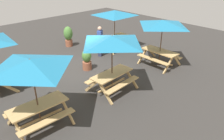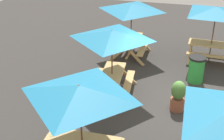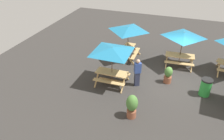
{
  "view_description": "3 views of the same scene",
  "coord_description": "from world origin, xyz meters",
  "px_view_note": "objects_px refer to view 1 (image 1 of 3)",
  "views": [
    {
      "loc": [
        5.5,
        7.34,
        4.69
      ],
      "look_at": [
        0.18,
        1.76,
        0.9
      ],
      "focal_mm": 35.0,
      "sensor_mm": 36.0,
      "label": 1
    },
    {
      "loc": [
        -8.69,
        -0.49,
        5.7
      ],
      "look_at": [
        0.18,
        1.76,
        0.9
      ],
      "focal_mm": 50.0,
      "sensor_mm": 36.0,
      "label": 2
    },
    {
      "loc": [
        0.18,
        -11.37,
        7.25
      ],
      "look_at": [
        -3.24,
        -1.63,
        0.9
      ],
      "focal_mm": 35.0,
      "sensor_mm": 36.0,
      "label": 3
    }
  ],
  "objects_px": {
    "picnic_table_3": "(163,26)",
    "picnic_table_0": "(112,44)",
    "picnic_table_1": "(31,69)",
    "potted_plant_0": "(68,36)",
    "potted_plant_1": "(87,60)",
    "person_standing": "(100,41)",
    "trash_bin_green": "(43,69)",
    "picnic_table_2": "(115,16)"
  },
  "relations": [
    {
      "from": "picnic_table_1",
      "to": "trash_bin_green",
      "type": "height_order",
      "value": "picnic_table_1"
    },
    {
      "from": "trash_bin_green",
      "to": "potted_plant_0",
      "type": "bearing_deg",
      "value": -138.02
    },
    {
      "from": "picnic_table_2",
      "to": "picnic_table_0",
      "type": "bearing_deg",
      "value": 44.86
    },
    {
      "from": "trash_bin_green",
      "to": "potted_plant_0",
      "type": "distance_m",
      "value": 4.35
    },
    {
      "from": "picnic_table_2",
      "to": "person_standing",
      "type": "xyz_separation_m",
      "value": [
        1.38,
        0.28,
        -1.1
      ]
    },
    {
      "from": "picnic_table_2",
      "to": "picnic_table_3",
      "type": "height_order",
      "value": "same"
    },
    {
      "from": "picnic_table_0",
      "to": "trash_bin_green",
      "type": "relative_size",
      "value": 2.38
    },
    {
      "from": "picnic_table_0",
      "to": "picnic_table_1",
      "type": "distance_m",
      "value": 3.14
    },
    {
      "from": "trash_bin_green",
      "to": "potted_plant_1",
      "type": "xyz_separation_m",
      "value": [
        -2.0,
        0.53,
        0.02
      ]
    },
    {
      "from": "picnic_table_2",
      "to": "potted_plant_0",
      "type": "bearing_deg",
      "value": -52.03
    },
    {
      "from": "picnic_table_3",
      "to": "person_standing",
      "type": "relative_size",
      "value": 1.4
    },
    {
      "from": "picnic_table_3",
      "to": "picnic_table_0",
      "type": "bearing_deg",
      "value": -87.89
    },
    {
      "from": "picnic_table_0",
      "to": "trash_bin_green",
      "type": "height_order",
      "value": "picnic_table_0"
    },
    {
      "from": "picnic_table_0",
      "to": "picnic_table_2",
      "type": "xyz_separation_m",
      "value": [
        -3.43,
        -3.39,
        0.0
      ]
    },
    {
      "from": "picnic_table_1",
      "to": "person_standing",
      "type": "relative_size",
      "value": 1.4
    },
    {
      "from": "potted_plant_1",
      "to": "picnic_table_3",
      "type": "bearing_deg",
      "value": 145.11
    },
    {
      "from": "potted_plant_0",
      "to": "potted_plant_1",
      "type": "distance_m",
      "value": 3.65
    },
    {
      "from": "picnic_table_3",
      "to": "potted_plant_1",
      "type": "height_order",
      "value": "picnic_table_3"
    },
    {
      "from": "picnic_table_1",
      "to": "picnic_table_3",
      "type": "relative_size",
      "value": 1.0
    },
    {
      "from": "potted_plant_0",
      "to": "potted_plant_1",
      "type": "height_order",
      "value": "potted_plant_0"
    },
    {
      "from": "picnic_table_2",
      "to": "trash_bin_green",
      "type": "relative_size",
      "value": 2.89
    },
    {
      "from": "picnic_table_1",
      "to": "trash_bin_green",
      "type": "distance_m",
      "value": 3.5
    },
    {
      "from": "picnic_table_3",
      "to": "picnic_table_2",
      "type": "bearing_deg",
      "value": -179.91
    },
    {
      "from": "potted_plant_1",
      "to": "picnic_table_1",
      "type": "bearing_deg",
      "value": 31.6
    },
    {
      "from": "picnic_table_1",
      "to": "potted_plant_1",
      "type": "xyz_separation_m",
      "value": [
        -3.59,
        -2.21,
        -1.47
      ]
    },
    {
      "from": "trash_bin_green",
      "to": "potted_plant_0",
      "type": "height_order",
      "value": "potted_plant_0"
    },
    {
      "from": "potted_plant_0",
      "to": "person_standing",
      "type": "height_order",
      "value": "person_standing"
    },
    {
      "from": "potted_plant_0",
      "to": "potted_plant_1",
      "type": "bearing_deg",
      "value": 70.32
    },
    {
      "from": "picnic_table_3",
      "to": "potted_plant_0",
      "type": "relative_size",
      "value": 1.88
    },
    {
      "from": "person_standing",
      "to": "trash_bin_green",
      "type": "bearing_deg",
      "value": 154.31
    },
    {
      "from": "potted_plant_0",
      "to": "person_standing",
      "type": "xyz_separation_m",
      "value": [
        -0.38,
        2.55,
        0.21
      ]
    },
    {
      "from": "potted_plant_0",
      "to": "picnic_table_1",
      "type": "bearing_deg",
      "value": 49.51
    },
    {
      "from": "picnic_table_2",
      "to": "picnic_table_3",
      "type": "xyz_separation_m",
      "value": [
        -0.01,
        3.25,
        0.0
      ]
    },
    {
      "from": "picnic_table_2",
      "to": "potted_plant_0",
      "type": "xyz_separation_m",
      "value": [
        1.76,
        -2.27,
        -1.32
      ]
    },
    {
      "from": "picnic_table_3",
      "to": "potted_plant_0",
      "type": "distance_m",
      "value": 5.95
    },
    {
      "from": "potted_plant_0",
      "to": "picnic_table_3",
      "type": "bearing_deg",
      "value": 107.78
    },
    {
      "from": "picnic_table_1",
      "to": "person_standing",
      "type": "height_order",
      "value": "picnic_table_1"
    },
    {
      "from": "picnic_table_0",
      "to": "potted_plant_1",
      "type": "xyz_separation_m",
      "value": [
        -0.44,
        -2.22,
        -1.47
      ]
    },
    {
      "from": "picnic_table_0",
      "to": "potted_plant_1",
      "type": "distance_m",
      "value": 2.71
    },
    {
      "from": "person_standing",
      "to": "potted_plant_0",
      "type": "bearing_deg",
      "value": 67.18
    },
    {
      "from": "picnic_table_2",
      "to": "picnic_table_1",
      "type": "bearing_deg",
      "value": 27.35
    },
    {
      "from": "picnic_table_0",
      "to": "picnic_table_2",
      "type": "distance_m",
      "value": 4.82
    }
  ]
}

